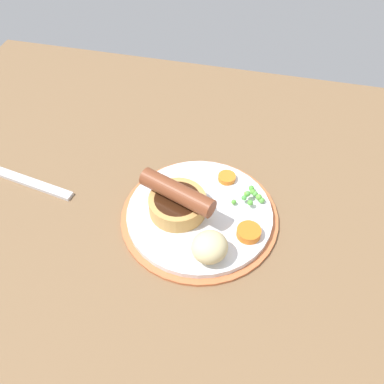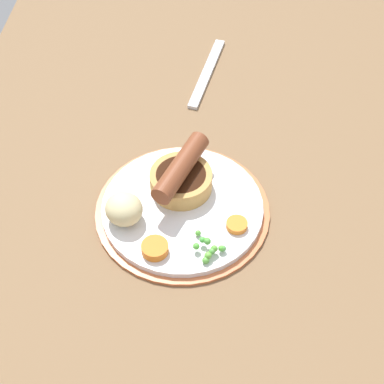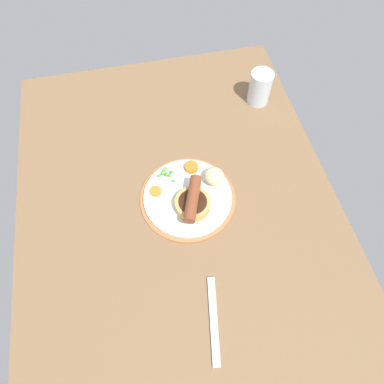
{
  "view_description": "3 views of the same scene",
  "coord_description": "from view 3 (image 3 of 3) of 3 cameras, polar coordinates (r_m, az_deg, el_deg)",
  "views": [
    {
      "loc": [
        10.34,
        -43.1,
        54.8
      ],
      "look_at": [
        0.36,
        -1.03,
        6.73
      ],
      "focal_mm": 40.0,
      "sensor_mm": 36.0,
      "label": 1
    },
    {
      "loc": [
        56.66,
        4.5,
        73.0
      ],
      "look_at": [
        1.46,
        -1.37,
        6.94
      ],
      "focal_mm": 60.0,
      "sensor_mm": 36.0,
      "label": 2
    },
    {
      "loc": [
        -39.03,
        5.12,
        79.27
      ],
      "look_at": [
        1.9,
        -3.75,
        6.02
      ],
      "focal_mm": 32.0,
      "sensor_mm": 36.0,
      "label": 3
    }
  ],
  "objects": [
    {
      "name": "drinking_glass",
      "position": [
        1.06,
        11.25,
        16.7
      ],
      "size": [
        6.5,
        6.5,
        10.07
      ],
      "primitive_type": "cylinder",
      "color": "silver",
      "rests_on": "dining_table"
    },
    {
      "name": "potato_chunk_1",
      "position": [
        0.86,
        3.68,
        2.66
      ],
      "size": [
        7.12,
        7.15,
        4.15
      ],
      "primitive_type": "ellipsoid",
      "rotation": [
        0.0,
        0.0,
        4.0
      ],
      "color": "beige",
      "rests_on": "dinner_plate"
    },
    {
      "name": "pea_pile",
      "position": [
        0.88,
        -4.41,
        3.14
      ],
      "size": [
        5.01,
        4.38,
        1.89
      ],
      "color": "#54B13D",
      "rests_on": "dinner_plate"
    },
    {
      "name": "dining_table",
      "position": [
        0.87,
        -2.15,
        -2.99
      ],
      "size": [
        110.0,
        80.0,
        3.0
      ],
      "primitive_type": "cube",
      "color": "brown",
      "rests_on": "ground"
    },
    {
      "name": "sausage_pudding",
      "position": [
        0.82,
        0.11,
        -1.77
      ],
      "size": [
        12.11,
        8.69,
        5.62
      ],
      "rotation": [
        0.0,
        0.0,
        2.78
      ],
      "color": "tan",
      "rests_on": "dinner_plate"
    },
    {
      "name": "dinner_plate",
      "position": [
        0.86,
        -0.72,
        -0.92
      ],
      "size": [
        24.2,
        24.2,
        1.4
      ],
      "color": "#CC6B3D",
      "rests_on": "dining_table"
    },
    {
      "name": "carrot_slice_1",
      "position": [
        0.86,
        -6.08,
        0.14
      ],
      "size": [
        3.82,
        3.82,
        0.86
      ],
      "primitive_type": "cylinder",
      "rotation": [
        0.0,
        0.0,
        3.6
      ],
      "color": "orange",
      "rests_on": "dinner_plate"
    },
    {
      "name": "carrot_slice_0",
      "position": [
        0.89,
        -0.09,
        4.17
      ],
      "size": [
        4.83,
        4.83,
        1.26
      ],
      "primitive_type": "cylinder",
      "rotation": [
        0.0,
        0.0,
        2.62
      ],
      "color": "orange",
      "rests_on": "dinner_plate"
    },
    {
      "name": "fork",
      "position": [
        0.77,
        3.62,
        -20.49
      ],
      "size": [
        18.0,
        4.71,
        0.6
      ],
      "primitive_type": "cube",
      "rotation": [
        0.0,
        0.0,
        -0.17
      ],
      "color": "silver",
      "rests_on": "dining_table"
    }
  ]
}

